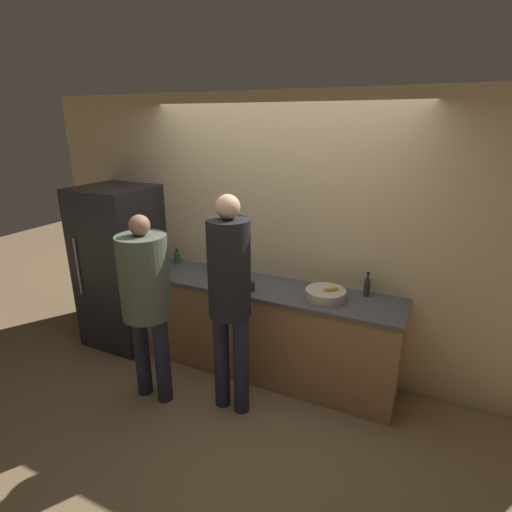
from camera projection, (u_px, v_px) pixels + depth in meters
name	position (u px, v px, depth m)	size (l,w,h in m)	color
ground_plane	(250.00, 389.00, 3.69)	(14.00, 14.00, 0.00)	#8C704C
wall_back	(278.00, 237.00, 3.80)	(5.20, 0.06, 2.60)	#D6BC8C
counter	(265.00, 329.00, 3.83)	(2.51, 0.61, 0.91)	#9E754C
refrigerator	(122.00, 267.00, 4.29)	(0.73, 0.74, 1.72)	#232328
person_left	(146.00, 291.00, 3.27)	(0.41, 0.41, 1.66)	#232838
person_center	(230.00, 290.00, 3.11)	(0.33, 0.33, 1.85)	#232838
fruit_bowl	(326.00, 294.00, 3.39)	(0.34, 0.34, 0.12)	beige
utensil_crock	(219.00, 265.00, 3.99)	(0.12, 0.12, 0.26)	#3D424C
bottle_dark	(367.00, 287.00, 3.44)	(0.05, 0.05, 0.22)	#333338
bottle_green	(177.00, 258.00, 4.23)	(0.07, 0.07, 0.16)	#236033
cup_black	(250.00, 286.00, 3.56)	(0.09, 0.09, 0.09)	#28282D
cup_white	(231.00, 277.00, 3.76)	(0.08, 0.08, 0.08)	white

